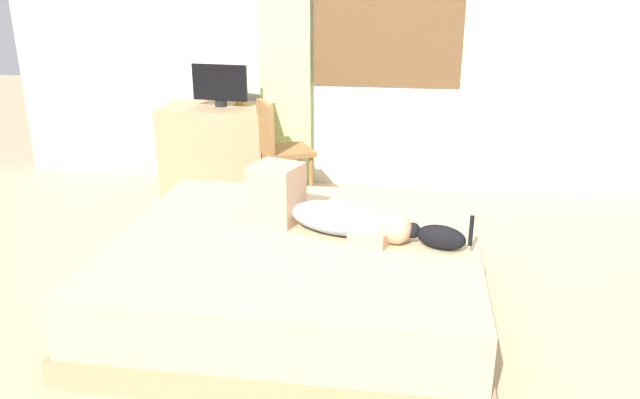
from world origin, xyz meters
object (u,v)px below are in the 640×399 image
(desk, at_px, (218,148))
(tv_monitor, at_px, (220,85))
(chair_by_desk, at_px, (278,146))
(person_lying, at_px, (321,210))
(bed, at_px, (297,274))
(cat, at_px, (438,236))
(cup, at_px, (240,100))

(desk, height_order, tv_monitor, tv_monitor)
(desk, xyz_separation_m, chair_by_desk, (0.61, -0.35, 0.14))
(person_lying, bearing_deg, bed, -132.72)
(person_lying, relative_size, tv_monitor, 1.94)
(person_lying, distance_m, cat, 0.66)
(person_lying, xyz_separation_m, chair_by_desk, (-0.58, 1.50, -0.05))
(person_lying, distance_m, tv_monitor, 2.20)
(tv_monitor, distance_m, cup, 0.22)
(desk, distance_m, cup, 0.46)
(bed, height_order, cat, cat)
(cat, relative_size, cup, 4.38)
(person_lying, relative_size, cup, 11.82)
(cat, xyz_separation_m, tv_monitor, (-1.78, 2.01, 0.41))
(cat, distance_m, desk, 2.72)
(bed, height_order, desk, desk)
(person_lying, relative_size, desk, 1.04)
(person_lying, bearing_deg, desk, 122.70)
(cup, bearing_deg, chair_by_desk, -46.10)
(person_lying, relative_size, cat, 2.70)
(bed, xyz_separation_m, cup, (-0.88, 2.07, 0.56))
(bed, bearing_deg, tv_monitor, 117.36)
(person_lying, height_order, cup, cup)
(desk, height_order, cup, cup)
(person_lying, bearing_deg, cat, -14.42)
(tv_monitor, relative_size, cup, 6.10)
(cat, relative_size, desk, 0.38)
(bed, relative_size, cup, 25.36)
(cat, bearing_deg, cup, 127.82)
(cat, xyz_separation_m, chair_by_desk, (-1.21, 1.67, -0.01))
(cup, bearing_deg, person_lying, -62.74)
(tv_monitor, distance_m, chair_by_desk, 0.78)
(cat, xyz_separation_m, cup, (-1.64, 2.11, 0.27))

